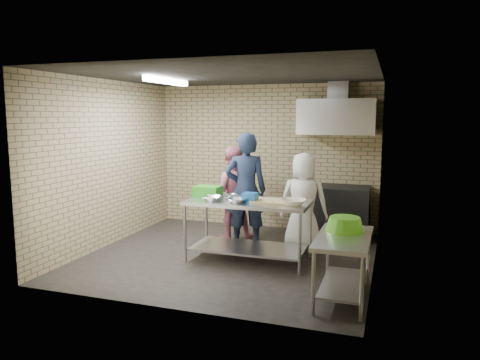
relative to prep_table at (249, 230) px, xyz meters
name	(u,v)px	position (x,y,z in m)	size (l,w,h in m)	color
floor	(230,256)	(-0.32, 0.06, -0.45)	(4.20, 4.20, 0.00)	black
ceiling	(229,75)	(-0.32, 0.06, 2.25)	(4.20, 4.20, 0.00)	black
back_wall	(265,157)	(-0.32, 2.06, 0.90)	(4.20, 0.06, 2.70)	tan
front_wall	(165,188)	(-0.32, -1.94, 0.90)	(4.20, 0.06, 2.70)	tan
left_wall	(108,163)	(-2.42, 0.06, 0.90)	(0.06, 4.00, 2.70)	tan
right_wall	(377,174)	(1.78, 0.06, 0.90)	(0.06, 4.00, 2.70)	tan
prep_table	(249,230)	(0.00, 0.00, 0.00)	(1.79, 0.89, 0.89)	silver
side_counter	(343,268)	(1.48, -1.04, -0.07)	(0.60, 1.20, 0.75)	silver
stove	(334,212)	(1.03, 1.71, 0.00)	(1.20, 0.70, 0.90)	black
range_hood	(337,117)	(1.03, 1.76, 1.65)	(1.30, 0.60, 0.60)	silver
hood_duct	(339,91)	(1.03, 1.91, 2.10)	(0.35, 0.30, 0.30)	#A5A8AD
wall_shelf	(356,127)	(1.33, 1.95, 1.47)	(0.80, 0.20, 0.04)	#3F2B19
fluorescent_fixture	(167,81)	(-1.32, 0.06, 2.19)	(0.10, 1.25, 0.08)	white
green_crate	(208,191)	(-0.70, 0.12, 0.53)	(0.40, 0.30, 0.16)	#28951B
blue_tub	(250,197)	(0.05, -0.10, 0.51)	(0.20, 0.20, 0.13)	#175CB2
cutting_board	(272,201)	(0.35, -0.02, 0.46)	(0.55, 0.42, 0.03)	tan
mixing_bowl_a	(212,198)	(-0.50, -0.20, 0.48)	(0.28, 0.28, 0.07)	silver
mixing_bowl_b	(231,196)	(-0.30, 0.05, 0.48)	(0.21, 0.21, 0.07)	silver
mixing_bowl_c	(237,200)	(-0.10, -0.22, 0.48)	(0.26, 0.26, 0.06)	silver
ceramic_bowl	(294,202)	(0.70, -0.15, 0.49)	(0.34, 0.34, 0.08)	#F2E4C2
green_basin	(345,224)	(1.46, -0.79, 0.39)	(0.46, 0.46, 0.17)	#59C626
bottle_red	(341,121)	(1.08, 1.95, 1.58)	(0.07, 0.07, 0.18)	#B22619
bottle_green	(365,122)	(1.48, 1.95, 1.57)	(0.06, 0.06, 0.15)	green
man_navy	(246,190)	(-0.27, 0.68, 0.48)	(0.68, 0.44, 1.86)	black
woman_pink	(232,193)	(-0.63, 1.03, 0.36)	(0.78, 0.61, 1.60)	#C1667A
woman_white	(303,202)	(0.67, 0.74, 0.33)	(0.76, 0.50, 1.56)	white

